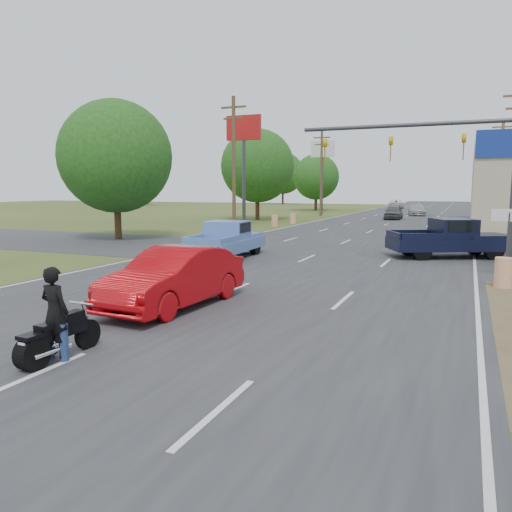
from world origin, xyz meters
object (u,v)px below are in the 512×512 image
at_px(red_convertible, 175,278).
at_px(blue_pickup, 227,239).
at_px(distant_car_grey, 394,213).
at_px(distant_car_white, 396,204).
at_px(motorcycle, 54,339).
at_px(navy_pickup, 453,238).
at_px(rider, 55,317).
at_px(distant_car_silver, 417,210).

xyz_separation_m(red_convertible, blue_pickup, (-3.09, 9.53, 0.06)).
height_order(distant_car_grey, distant_car_white, distant_car_grey).
bearing_deg(blue_pickup, motorcycle, -78.88).
xyz_separation_m(navy_pickup, distant_car_grey, (-6.72, 29.30, -0.21)).
bearing_deg(red_convertible, navy_pickup, 67.37).
bearing_deg(red_convertible, blue_pickup, 111.48).
xyz_separation_m(rider, distant_car_white, (-3.98, 78.03, -0.13)).
distance_m(rider, distant_car_silver, 56.81).
bearing_deg(navy_pickup, rider, -45.17).
distance_m(navy_pickup, distant_car_grey, 30.06).
relative_size(red_convertible, motorcycle, 2.50).
xyz_separation_m(distant_car_grey, distant_car_white, (-3.71, 30.42, -0.00)).
distance_m(motorcycle, distant_car_silver, 56.85).
distance_m(navy_pickup, distant_car_silver, 38.83).
distance_m(blue_pickup, distant_car_silver, 42.92).
height_order(red_convertible, motorcycle, red_convertible).
height_order(red_convertible, distant_car_silver, red_convertible).
bearing_deg(distant_car_white, distant_car_silver, 97.47).
relative_size(motorcycle, distant_car_grey, 0.46).
distance_m(motorcycle, blue_pickup, 14.57).
distance_m(distant_car_silver, distant_car_white, 21.87).
bearing_deg(rider, distant_car_grey, -86.73).
bearing_deg(motorcycle, distant_car_silver, 91.66).
relative_size(motorcycle, rider, 1.15).
bearing_deg(distant_car_white, blue_pickup, 84.14).
distance_m(red_convertible, navy_pickup, 15.27).
xyz_separation_m(blue_pickup, distant_car_grey, (3.09, 33.48, -0.15)).
bearing_deg(distant_car_silver, distant_car_white, 94.65).
bearing_deg(blue_pickup, red_convertible, -74.26).
height_order(red_convertible, navy_pickup, navy_pickup).
bearing_deg(distant_car_grey, navy_pickup, -79.06).
bearing_deg(navy_pickup, distant_car_grey, 167.13).
distance_m(red_convertible, motorcycle, 4.66).
bearing_deg(distant_car_grey, red_convertible, -91.98).
distance_m(motorcycle, distant_car_white, 78.17).
height_order(navy_pickup, distant_car_silver, navy_pickup).
xyz_separation_m(distant_car_grey, distant_car_silver, (1.54, 9.18, -0.05)).
relative_size(blue_pickup, distant_car_silver, 1.13).
relative_size(navy_pickup, distant_car_silver, 1.27).
bearing_deg(red_convertible, distant_car_silver, 91.80).
bearing_deg(distant_car_white, motorcycle, 86.51).
xyz_separation_m(rider, distant_car_grey, (-0.28, 47.61, -0.13)).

